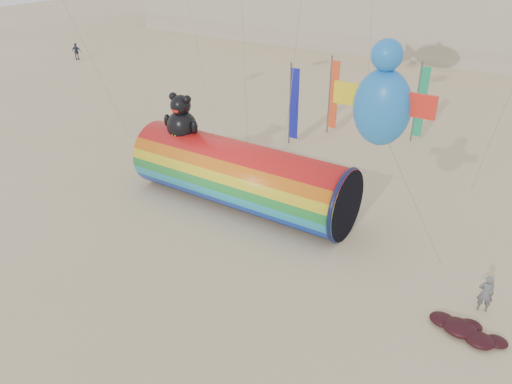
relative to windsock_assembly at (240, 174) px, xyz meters
The scene contains 5 objects.
ground 4.55m from the windsock_assembly, 63.39° to the right, with size 160.00×160.00×0.00m, color #CCB58C.
windsock_assembly is the anchor object (origin of this frame).
kite_handler 12.01m from the windsock_assembly, ahead, with size 0.55×0.36×1.52m, color #5D5E65.
fabric_bundle 12.18m from the windsock_assembly, 15.83° to the right, with size 2.62×1.35×0.41m.
festival_banners 11.18m from the windsock_assembly, 86.18° to the left, with size 7.18×4.79×5.20m.
Camera 1 is at (10.76, -14.25, 12.30)m, focal length 35.00 mm.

